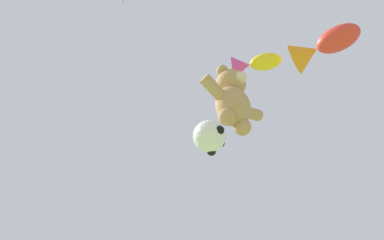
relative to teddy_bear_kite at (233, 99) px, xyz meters
name	(u,v)px	position (x,y,z in m)	size (l,w,h in m)	color
teddy_bear_kite	(233,99)	(0.00, 0.00, 0.00)	(2.24, 0.99, 2.28)	tan
soccer_ball_kite	(210,137)	(-0.81, 0.13, -1.82)	(0.86, 0.85, 0.79)	white
fish_kite_goldfin	(253,64)	(1.46, 0.17, 3.00)	(1.55, 1.76, 0.78)	yellow
fish_kite_crimson	(322,47)	(2.68, -1.78, 3.06)	(1.55, 2.44, 1.09)	red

